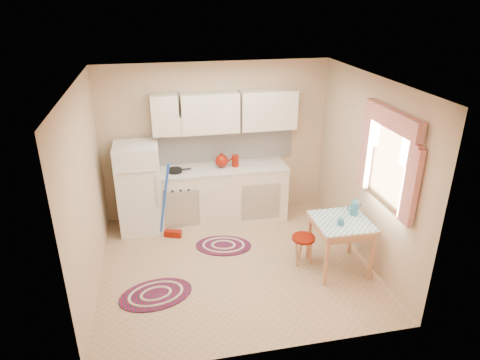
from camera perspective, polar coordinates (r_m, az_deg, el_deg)
name	(u,v)px	position (r m, az deg, el deg)	size (l,w,h in m)	color
room_shell	(243,148)	(5.51, 0.44, 4.25)	(3.64, 3.60, 2.52)	tan
fridge	(140,188)	(6.68, -13.25, -1.07)	(0.65, 0.60, 1.40)	white
broom	(171,202)	(6.40, -9.23, -2.85)	(0.28, 0.12, 1.20)	blue
base_cabinets	(216,195)	(6.89, -3.26, -2.06)	(2.25, 0.60, 0.88)	silver
countertop	(215,169)	(6.70, -3.35, 1.48)	(2.27, 0.62, 0.04)	beige
frying_pan	(175,171)	(6.58, -8.68, 1.25)	(0.22, 0.22, 0.05)	black
red_kettle	(222,161)	(6.66, -2.47, 2.59)	(0.22, 0.20, 0.22)	maroon
red_canister	(235,161)	(6.71, -0.63, 2.48)	(0.11, 0.11, 0.16)	maroon
table	(339,245)	(5.89, 13.12, -8.43)	(0.72, 0.72, 0.72)	tan
stool	(303,250)	(5.97, 8.36, -9.24)	(0.32, 0.32, 0.42)	maroon
coffee_pot	(355,207)	(5.84, 15.06, -3.45)	(0.13, 0.11, 0.26)	teal
mug	(341,222)	(5.58, 13.29, -5.48)	(0.09, 0.09, 0.10)	teal
rug_center	(223,246)	(6.38, -2.22, -8.73)	(0.82, 0.55, 0.02)	maroon
rug_left	(156,294)	(5.57, -11.15, -14.74)	(0.91, 0.61, 0.02)	maroon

